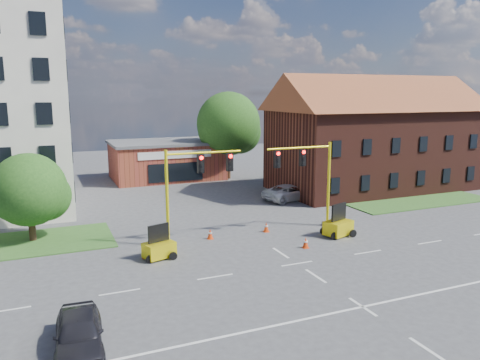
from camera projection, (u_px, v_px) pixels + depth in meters
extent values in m
plane|color=#403F42|center=(297.00, 264.00, 26.84)|extent=(120.00, 120.00, 0.00)
cube|color=#2E531F|center=(422.00, 202.00, 41.90)|extent=(14.00, 4.00, 0.08)
cube|color=brown|center=(166.00, 161.00, 53.62)|extent=(12.00, 8.00, 4.00)
cube|color=#505153|center=(166.00, 142.00, 53.23)|extent=(12.40, 8.40, 0.30)
cube|color=silver|center=(176.00, 155.00, 49.74)|extent=(8.00, 0.10, 0.80)
cube|color=black|center=(176.00, 172.00, 50.09)|extent=(6.00, 0.10, 2.00)
cube|color=#451D14|center=(373.00, 150.00, 47.51)|extent=(20.00, 10.00, 8.00)
cylinder|color=#382114|center=(229.00, 159.00, 53.37)|extent=(0.44, 0.44, 4.45)
sphere|color=#1D4716|center=(228.00, 124.00, 52.63)|extent=(7.15, 7.15, 7.15)
sphere|color=#1D4716|center=(239.00, 132.00, 53.63)|extent=(5.01, 5.01, 5.01)
cylinder|color=#382114|center=(32.00, 223.00, 30.73)|extent=(0.44, 0.44, 2.47)
sphere|color=#1D4716|center=(29.00, 190.00, 30.32)|extent=(4.78, 4.78, 4.78)
sphere|color=#1D4716|center=(45.00, 196.00, 31.07)|extent=(3.34, 3.34, 3.34)
cube|color=gray|center=(168.00, 244.00, 29.94)|extent=(0.60, 0.60, 0.30)
cylinder|color=yellow|center=(167.00, 199.00, 29.40)|extent=(0.20, 0.20, 6.20)
cylinder|color=yellow|center=(204.00, 153.00, 29.85)|extent=(5.00, 0.14, 0.14)
cube|color=black|center=(201.00, 164.00, 29.88)|extent=(0.40, 0.32, 1.20)
cube|color=black|center=(230.00, 162.00, 30.65)|extent=(0.40, 0.32, 1.20)
sphere|color=#FF0C07|center=(201.00, 158.00, 29.64)|extent=(0.24, 0.24, 0.24)
cube|color=gray|center=(327.00, 224.00, 34.55)|extent=(0.60, 0.60, 0.30)
cylinder|color=yellow|center=(329.00, 184.00, 34.01)|extent=(0.20, 0.20, 6.20)
cylinder|color=yellow|center=(300.00, 148.00, 32.54)|extent=(5.00, 0.14, 0.14)
cube|color=black|center=(302.00, 158.00, 32.76)|extent=(0.40, 0.32, 1.20)
cube|color=black|center=(277.00, 159.00, 31.99)|extent=(0.40, 0.32, 1.20)
sphere|color=#FF0C07|center=(304.00, 152.00, 32.53)|extent=(0.24, 0.24, 0.24)
cube|color=yellow|center=(159.00, 250.00, 27.65)|extent=(2.01, 1.62, 0.87)
cube|color=black|center=(159.00, 233.00, 27.46)|extent=(1.33, 0.50, 1.07)
cube|color=yellow|center=(338.00, 228.00, 32.01)|extent=(2.20, 1.81, 0.94)
cube|color=black|center=(339.00, 212.00, 31.81)|extent=(1.43, 0.60, 1.15)
cube|color=red|center=(145.00, 258.00, 27.75)|extent=(0.38, 0.38, 0.04)
cone|color=red|center=(145.00, 252.00, 27.69)|extent=(0.40, 0.40, 0.70)
cylinder|color=silver|center=(145.00, 251.00, 27.68)|extent=(0.27, 0.27, 0.09)
cube|color=red|center=(210.00, 239.00, 31.41)|extent=(0.38, 0.38, 0.04)
cone|color=red|center=(210.00, 234.00, 31.35)|extent=(0.40, 0.40, 0.70)
cylinder|color=silver|center=(210.00, 233.00, 31.33)|extent=(0.27, 0.27, 0.09)
cube|color=red|center=(305.00, 248.00, 29.57)|extent=(0.38, 0.38, 0.04)
cone|color=red|center=(306.00, 243.00, 29.51)|extent=(0.40, 0.40, 0.70)
cylinder|color=silver|center=(306.00, 242.00, 29.50)|extent=(0.27, 0.27, 0.09)
cube|color=red|center=(266.00, 232.00, 33.02)|extent=(0.38, 0.38, 0.04)
cone|color=red|center=(266.00, 227.00, 32.96)|extent=(0.40, 0.40, 0.70)
cylinder|color=silver|center=(266.00, 226.00, 32.94)|extent=(0.27, 0.27, 0.09)
imported|color=silver|center=(290.00, 192.00, 42.71)|extent=(5.64, 3.46, 1.46)
imported|color=#222127|center=(79.00, 333.00, 17.59)|extent=(2.04, 4.49, 1.49)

